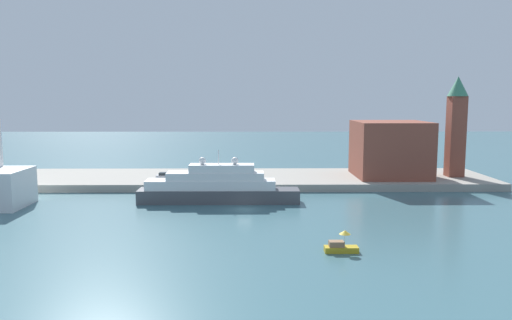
% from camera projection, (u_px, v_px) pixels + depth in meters
% --- Properties ---
extents(ground, '(400.00, 400.00, 0.00)m').
position_uv_depth(ground, '(244.00, 210.00, 87.26)').
color(ground, '#3D6670').
extents(quay_dock, '(110.00, 23.86, 1.58)m').
position_uv_depth(quay_dock, '(246.00, 179.00, 114.87)').
color(quay_dock, gray).
rests_on(quay_dock, ground).
extents(large_yacht, '(29.76, 4.80, 9.73)m').
position_uv_depth(large_yacht, '(217.00, 187.00, 92.97)').
color(large_yacht, '#4C4C51').
rests_on(large_yacht, ground).
extents(small_motorboat, '(4.24, 1.55, 2.83)m').
position_uv_depth(small_motorboat, '(341.00, 246.00, 63.20)').
color(small_motorboat, '#B7991E').
rests_on(small_motorboat, ground).
extents(harbor_building, '(15.66, 15.73, 12.44)m').
position_uv_depth(harbor_building, '(390.00, 149.00, 113.34)').
color(harbor_building, brown).
rests_on(harbor_building, quay_dock).
extents(bell_tower, '(4.53, 4.53, 22.45)m').
position_uv_depth(bell_tower, '(456.00, 122.00, 112.56)').
color(bell_tower, brown).
rests_on(bell_tower, quay_dock).
extents(parked_car, '(4.34, 1.85, 1.38)m').
position_uv_depth(parked_car, '(166.00, 176.00, 110.49)').
color(parked_car, silver).
rests_on(parked_car, quay_dock).
extents(person_figure, '(0.36, 0.36, 1.58)m').
position_uv_depth(person_figure, '(192.00, 175.00, 111.20)').
color(person_figure, '#334C8C').
rests_on(person_figure, quay_dock).
extents(mooring_bollard, '(0.44, 0.44, 0.89)m').
position_uv_depth(mooring_bollard, '(235.00, 182.00, 103.99)').
color(mooring_bollard, black).
rests_on(mooring_bollard, quay_dock).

